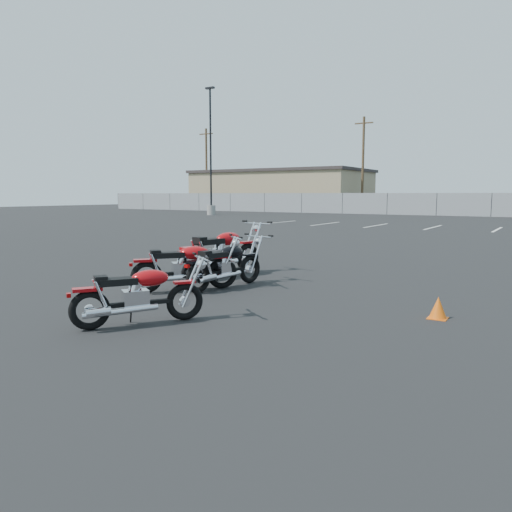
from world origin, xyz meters
The scene contains 12 objects.
ground centered at (0.00, 0.00, 0.00)m, with size 120.00×120.00×0.00m, color black.
motorcycle_front_red centered at (-1.32, 1.71, 0.51)m, with size 0.94×2.28×1.12m.
motorcycle_second_black centered at (-0.54, 0.73, 0.43)m, with size 0.77×1.91×0.94m.
motorcycle_third_red centered at (-0.98, 0.11, 0.44)m, with size 1.56×1.75×0.97m.
motorcycle_rear_red centered at (0.01, -2.03, 0.40)m, with size 1.31×1.68×0.89m.
training_cone_near centered at (3.28, 0.40, 0.15)m, with size 0.26×0.26×0.30m.
light_pole_west centered at (-20.10, 26.54, 2.66)m, with size 0.80×0.70×10.23m.
chainlink_fence centered at (0.00, 35.00, 0.90)m, with size 80.06×0.06×1.80m.
tan_building_west centered at (-22.00, 42.00, 2.16)m, with size 18.40×10.40×4.30m.
utility_pole_a centered at (-30.00, 39.00, 4.69)m, with size 1.80×0.24×9.00m.
utility_pole_b centered at (-12.00, 40.00, 4.69)m, with size 1.80×0.24×9.00m.
parking_line_stripes centered at (-2.50, 20.00, 0.00)m, with size 15.12×4.00×0.01m.
Camera 1 is at (4.67, -6.67, 1.71)m, focal length 35.00 mm.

